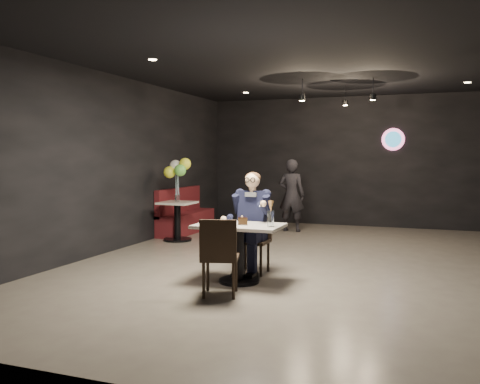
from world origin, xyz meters
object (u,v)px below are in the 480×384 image
at_px(chair_far, 253,240).
at_px(sundae_glass, 271,219).
at_px(booth_bench, 186,210).
at_px(passerby, 292,195).
at_px(seated_man, 253,222).
at_px(chair_near, 220,256).
at_px(balloon_vase, 177,198).
at_px(side_table, 177,220).
at_px(main_table, 239,253).

relative_size(chair_far, sundae_glass, 4.76).
distance_m(booth_bench, passerby, 2.28).
bearing_deg(seated_man, sundae_glass, -54.29).
bearing_deg(chair_near, balloon_vase, 108.56).
bearing_deg(chair_near, booth_bench, 104.92).
height_order(chair_far, booth_bench, booth_bench).
bearing_deg(balloon_vase, sundae_glass, -45.24).
xyz_separation_m(seated_man, passerby, (-0.48, 4.03, 0.06)).
bearing_deg(balloon_vase, chair_near, -55.70).
height_order(sundae_glass, passerby, passerby).
bearing_deg(booth_bench, sundae_glass, -51.18).
distance_m(balloon_vase, passerby, 2.62).
distance_m(chair_far, passerby, 4.08).
xyz_separation_m(chair_far, sundae_glass, (0.44, -0.61, 0.39)).
bearing_deg(sundae_glass, side_table, 134.76).
xyz_separation_m(seated_man, booth_bench, (-2.54, 3.09, -0.25)).
relative_size(main_table, balloon_vase, 7.70).
height_order(main_table, booth_bench, booth_bench).
xyz_separation_m(seated_man, side_table, (-2.24, 2.09, -0.33)).
height_order(seated_man, balloon_vase, seated_man).
bearing_deg(chair_far, sundae_glass, -54.29).
relative_size(seated_man, sundae_glass, 7.45).
bearing_deg(chair_far, main_table, -90.00).
xyz_separation_m(chair_near, passerby, (-0.48, 5.22, 0.32)).
distance_m(chair_far, seated_man, 0.26).
xyz_separation_m(sundae_glass, balloon_vase, (-2.67, 2.69, -0.03)).
relative_size(chair_near, booth_bench, 0.49).
xyz_separation_m(sundae_glass, passerby, (-0.92, 4.64, -0.06)).
xyz_separation_m(sundae_glass, booth_bench, (-2.97, 3.69, -0.37)).
xyz_separation_m(main_table, passerby, (-0.48, 4.58, 0.41)).
bearing_deg(passerby, main_table, 97.97).
relative_size(chair_far, passerby, 0.59).
height_order(main_table, chair_far, chair_far).
distance_m(chair_far, balloon_vase, 3.08).
xyz_separation_m(sundae_glass, side_table, (-2.67, 2.69, -0.46)).
bearing_deg(booth_bench, side_table, -73.30).
bearing_deg(side_table, main_table, -49.71).
bearing_deg(passerby, booth_bench, 26.73).
bearing_deg(side_table, passerby, 48.04).
bearing_deg(sundae_glass, balloon_vase, 134.76).
relative_size(sundae_glass, passerby, 0.12).
xyz_separation_m(chair_near, seated_man, (0.00, 1.19, 0.26)).
bearing_deg(balloon_vase, passerby, 48.04).
distance_m(booth_bench, balloon_vase, 1.10).
bearing_deg(main_table, chair_far, 90.00).
relative_size(chair_near, seated_man, 0.64).
bearing_deg(chair_far, seated_man, 0.00).
height_order(main_table, seated_man, seated_man).
bearing_deg(passerby, balloon_vase, 49.98).
relative_size(booth_bench, passerby, 1.21).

